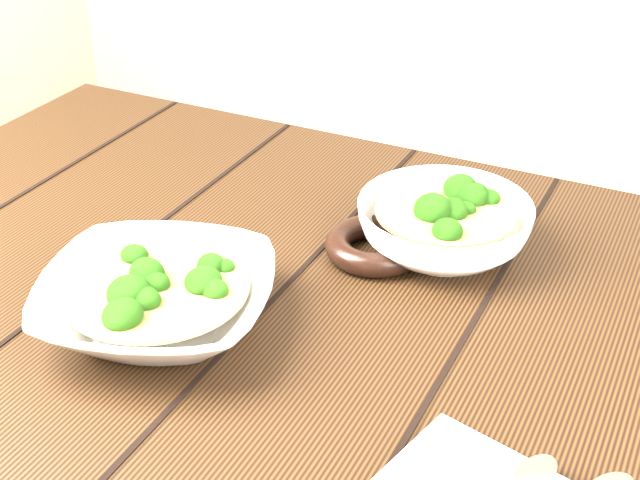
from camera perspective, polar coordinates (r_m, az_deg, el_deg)
table at (r=1.01m, az=-1.49°, el=-9.42°), size 1.20×0.80×0.75m
soup_bowl_front at (r=0.89m, az=-10.38°, el=-3.77°), size 0.29×0.29×0.07m
soup_bowl_back at (r=1.01m, az=7.93°, el=0.92°), size 0.25×0.25×0.07m
trivet at (r=1.00m, az=3.56°, el=-0.33°), size 0.12×0.12×0.03m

